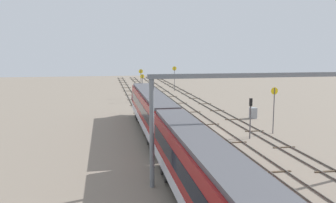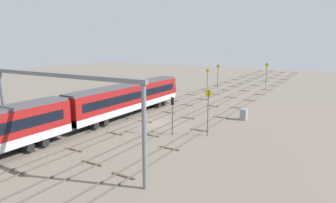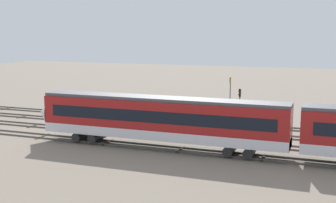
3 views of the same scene
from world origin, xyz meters
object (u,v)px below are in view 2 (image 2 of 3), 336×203
(speed_sign_mid_trackside, at_px, (218,73))
(speed_sign_far_trackside, at_px, (208,107))
(signal_light_trackside_departure, at_px, (172,111))
(speed_sign_near_foreground, at_px, (207,77))
(overhead_gantry, at_px, (61,97))
(speed_sign_distant_end, at_px, (266,71))
(relay_cabinet, at_px, (244,114))

(speed_sign_mid_trackside, distance_m, speed_sign_far_trackside, 37.90)
(speed_sign_mid_trackside, xyz_separation_m, signal_light_trackside_departure, (-37.70, -8.76, -0.70))
(speed_sign_near_foreground, distance_m, speed_sign_mid_trackside, 5.65)
(overhead_gantry, height_order, speed_sign_distant_end, overhead_gantry)
(overhead_gantry, height_order, speed_sign_mid_trackside, overhead_gantry)
(speed_sign_mid_trackside, xyz_separation_m, speed_sign_far_trackside, (-35.76, -12.54, -0.17))
(overhead_gantry, relative_size, signal_light_trackside_departure, 3.93)
(overhead_gantry, bearing_deg, speed_sign_distant_end, -4.21)
(speed_sign_near_foreground, distance_m, relay_cabinet, 25.06)
(speed_sign_distant_end, height_order, signal_light_trackside_departure, speed_sign_distant_end)
(overhead_gantry, relative_size, speed_sign_near_foreground, 3.48)
(speed_sign_mid_trackside, relative_size, speed_sign_far_trackside, 1.05)
(overhead_gantry, xyz_separation_m, speed_sign_near_foreground, (44.91, 4.98, -3.07))
(speed_sign_mid_trackside, bearing_deg, signal_light_trackside_departure, -166.92)
(overhead_gantry, relative_size, speed_sign_far_trackside, 3.26)
(speed_sign_near_foreground, distance_m, speed_sign_distant_end, 18.60)
(speed_sign_mid_trackside, bearing_deg, speed_sign_far_trackside, -160.67)
(speed_sign_near_foreground, height_order, speed_sign_distant_end, speed_sign_distant_end)
(overhead_gantry, distance_m, speed_sign_near_foreground, 45.29)
(speed_sign_mid_trackside, distance_m, speed_sign_distant_end, 13.84)
(speed_sign_near_foreground, bearing_deg, speed_sign_far_trackside, -156.91)
(speed_sign_far_trackside, bearing_deg, relay_cabinet, -9.00)
(speed_sign_mid_trackside, relative_size, signal_light_trackside_departure, 1.27)
(speed_sign_near_foreground, height_order, relay_cabinet, speed_sign_near_foreground)
(signal_light_trackside_departure, bearing_deg, speed_sign_near_foreground, 15.78)
(speed_sign_near_foreground, relative_size, signal_light_trackside_departure, 1.13)
(speed_sign_near_foreground, xyz_separation_m, speed_sign_distant_end, (16.00, -9.46, 0.59))
(overhead_gantry, distance_m, speed_sign_distant_end, 61.13)
(speed_sign_far_trackside, distance_m, speed_sign_distant_end, 46.26)
(signal_light_trackside_departure, bearing_deg, relay_cabinet, -24.46)
(relay_cabinet, bearing_deg, speed_sign_mid_trackside, 28.48)
(overhead_gantry, height_order, speed_sign_far_trackside, overhead_gantry)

